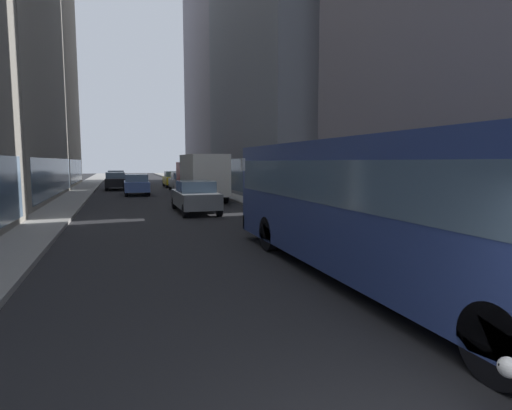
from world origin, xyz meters
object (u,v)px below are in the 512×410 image
Objects in this scene: car_grey_wagon at (195,196)px; car_yellow_taxi at (174,179)px; car_black_suv at (116,181)px; car_silver_sedan at (182,182)px; transit_bus at (375,199)px; car_white_van at (116,178)px; box_truck at (201,175)px; car_blue_hatchback at (137,184)px.

car_grey_wagon is 21.60m from car_yellow_taxi.
car_yellow_taxi is 6.02m from car_black_suv.
car_black_suv is at bearing 101.69° from car_grey_wagon.
car_silver_sedan is 1.03× the size of car_black_suv.
car_grey_wagon is 1.11× the size of car_black_suv.
transit_bus reaches higher than car_grey_wagon.
car_yellow_taxi is 0.97× the size of car_white_van.
car_yellow_taxi is at bearing 90.00° from car_silver_sedan.
car_yellow_taxi and car_silver_sedan have the same top height.
car_black_suv is (-5.60, -2.20, 0.00)m from car_yellow_taxi.
transit_bus is 33.08m from car_black_suv.
box_truck reaches higher than car_white_van.
car_yellow_taxi is at bearing 21.45° from car_black_suv.
car_grey_wagon and car_white_van have the same top height.
car_silver_sedan is 6.58m from car_black_suv.
car_white_van is 21.12m from box_truck.
car_blue_hatchback is (-2.40, 12.41, -0.00)m from car_grey_wagon.
car_blue_hatchback is (-4.00, 25.66, -0.96)m from transit_bus.
car_white_van is (-5.60, 40.35, -0.96)m from transit_bus.
transit_bus is at bearing -90.00° from car_yellow_taxi.
car_silver_sedan is at bearing 90.00° from box_truck.
car_grey_wagon is 12.64m from car_blue_hatchback.
car_white_van is 0.55× the size of box_truck.
car_silver_sedan is (1.60, 15.89, -0.00)m from car_grey_wagon.
car_silver_sedan is 0.59× the size of box_truck.
box_truck reaches higher than car_yellow_taxi.
box_truck is at bearing -90.00° from car_yellow_taxi.
car_grey_wagon is at bearing -95.75° from car_silver_sedan.
box_truck is (5.60, -12.58, 0.85)m from car_black_suv.
car_grey_wagon is 1.15× the size of car_white_van.
car_silver_sedan is at bearing 41.00° from car_blue_hatchback.
car_silver_sedan is 1.13× the size of car_blue_hatchback.
car_silver_sedan is (0.00, 29.14, -0.95)m from transit_bus.
car_black_suv is 13.80m from box_truck.
car_white_van and car_blue_hatchback have the same top height.
box_truck is at bearing 76.68° from car_grey_wagon.
car_white_van is (-5.60, 5.56, -0.00)m from car_yellow_taxi.
car_blue_hatchback is 0.53× the size of box_truck.
transit_bus is 34.80m from car_yellow_taxi.
car_black_suv is at bearing 103.01° from car_blue_hatchback.
car_white_van is at bearing 97.90° from transit_bus.
car_white_van and car_black_suv have the same top height.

